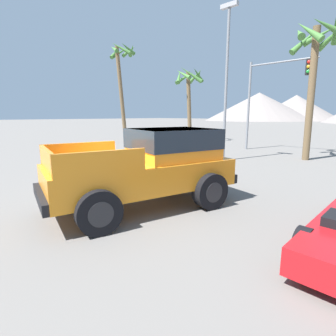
{
  "coord_description": "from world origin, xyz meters",
  "views": [
    {
      "loc": [
        5.38,
        -4.57,
        2.42
      ],
      "look_at": [
        0.3,
        0.82,
        0.92
      ],
      "focal_mm": 28.0,
      "sensor_mm": 36.0,
      "label": 1
    }
  ],
  "objects_px": {
    "street_lamp_post": "(227,70)",
    "palm_tree_tall": "(315,57)",
    "palm_tree_leaning": "(122,69)",
    "palm_tree_short": "(189,86)",
    "orange_pickup_truck": "(153,163)",
    "traffic_light_main": "(272,88)"
  },
  "relations": [
    {
      "from": "orange_pickup_truck",
      "to": "street_lamp_post",
      "type": "distance_m",
      "value": 8.67
    },
    {
      "from": "street_lamp_post",
      "to": "palm_tree_tall",
      "type": "xyz_separation_m",
      "value": [
        3.15,
        3.35,
        0.72
      ]
    },
    {
      "from": "street_lamp_post",
      "to": "palm_tree_short",
      "type": "xyz_separation_m",
      "value": [
        -8.15,
        7.08,
        0.36
      ]
    },
    {
      "from": "palm_tree_short",
      "to": "palm_tree_leaning",
      "type": "height_order",
      "value": "palm_tree_leaning"
    },
    {
      "from": "orange_pickup_truck",
      "to": "palm_tree_short",
      "type": "distance_m",
      "value": 18.47
    },
    {
      "from": "street_lamp_post",
      "to": "palm_tree_short",
      "type": "bearing_deg",
      "value": 139.01
    },
    {
      "from": "palm_tree_tall",
      "to": "palm_tree_short",
      "type": "height_order",
      "value": "palm_tree_tall"
    },
    {
      "from": "traffic_light_main",
      "to": "palm_tree_short",
      "type": "bearing_deg",
      "value": 168.92
    },
    {
      "from": "orange_pickup_truck",
      "to": "palm_tree_leaning",
      "type": "xyz_separation_m",
      "value": [
        -15.86,
        11.15,
        5.47
      ]
    },
    {
      "from": "street_lamp_post",
      "to": "palm_tree_leaning",
      "type": "bearing_deg",
      "value": 164.97
    },
    {
      "from": "palm_tree_tall",
      "to": "palm_tree_leaning",
      "type": "xyz_separation_m",
      "value": [
        -16.56,
        0.25,
        1.25
      ]
    },
    {
      "from": "palm_tree_tall",
      "to": "palm_tree_short",
      "type": "bearing_deg",
      "value": 161.73
    },
    {
      "from": "orange_pickup_truck",
      "to": "street_lamp_post",
      "type": "xyz_separation_m",
      "value": [
        -2.44,
        7.55,
        3.5
      ]
    },
    {
      "from": "traffic_light_main",
      "to": "palm_tree_short",
      "type": "distance_m",
      "value": 8.52
    },
    {
      "from": "street_lamp_post",
      "to": "palm_tree_tall",
      "type": "bearing_deg",
      "value": 46.82
    },
    {
      "from": "orange_pickup_truck",
      "to": "palm_tree_short",
      "type": "height_order",
      "value": "palm_tree_short"
    },
    {
      "from": "traffic_light_main",
      "to": "street_lamp_post",
      "type": "distance_m",
      "value": 5.47
    },
    {
      "from": "street_lamp_post",
      "to": "palm_tree_leaning",
      "type": "distance_m",
      "value": 14.03
    },
    {
      "from": "palm_tree_short",
      "to": "palm_tree_leaning",
      "type": "bearing_deg",
      "value": -146.52
    },
    {
      "from": "palm_tree_short",
      "to": "palm_tree_leaning",
      "type": "relative_size",
      "value": 0.74
    },
    {
      "from": "street_lamp_post",
      "to": "palm_tree_leaning",
      "type": "xyz_separation_m",
      "value": [
        -13.41,
        3.6,
        1.97
      ]
    },
    {
      "from": "orange_pickup_truck",
      "to": "traffic_light_main",
      "type": "xyz_separation_m",
      "value": [
        -2.27,
        13.0,
        3.05
      ]
    }
  ]
}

